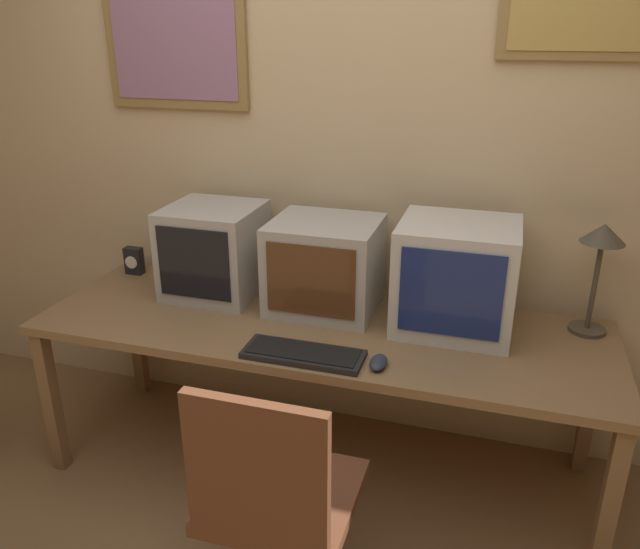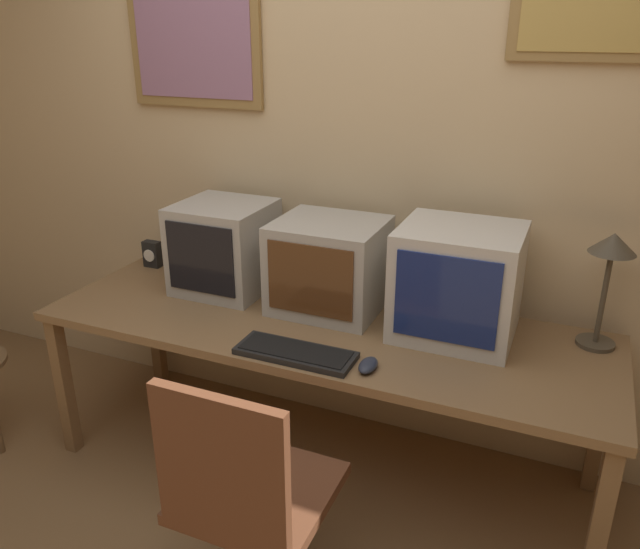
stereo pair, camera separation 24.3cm
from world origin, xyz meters
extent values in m
cube|color=#D1B284|center=(0.00, 1.47, 1.30)|extent=(8.00, 0.05, 2.60)
cube|color=olive|center=(-0.78, 1.43, 1.77)|extent=(0.67, 0.02, 0.58)
cube|color=gray|center=(-0.78, 1.42, 1.77)|extent=(0.59, 0.01, 0.50)
cube|color=olive|center=(0.00, 1.03, 0.69)|extent=(2.29, 0.76, 0.04)
cube|color=olive|center=(-1.10, 0.70, 0.34)|extent=(0.06, 0.06, 0.67)
cube|color=olive|center=(1.10, 0.70, 0.34)|extent=(0.06, 0.06, 0.67)
cube|color=olive|center=(-1.10, 1.36, 0.34)|extent=(0.06, 0.06, 0.67)
cube|color=olive|center=(1.10, 1.36, 0.34)|extent=(0.06, 0.06, 0.67)
cube|color=#B7B2A8|center=(-0.54, 1.20, 0.91)|extent=(0.39, 0.38, 0.40)
cube|color=black|center=(-0.54, 1.00, 0.91)|extent=(0.32, 0.01, 0.30)
cube|color=#B7B2A8|center=(-0.03, 1.19, 0.90)|extent=(0.44, 0.39, 0.38)
cube|color=#563319|center=(-0.03, 0.99, 0.91)|extent=(0.36, 0.01, 0.29)
cube|color=beige|center=(0.51, 1.16, 0.92)|extent=(0.45, 0.40, 0.43)
cube|color=navy|center=(0.51, 0.96, 0.93)|extent=(0.37, 0.01, 0.33)
cube|color=black|center=(0.02, 0.75, 0.72)|extent=(0.44, 0.16, 0.02)
cube|color=black|center=(0.02, 0.75, 0.73)|extent=(0.40, 0.13, 0.00)
ellipsoid|color=#282D3D|center=(0.30, 0.76, 0.73)|extent=(0.06, 0.11, 0.04)
cube|color=black|center=(-1.02, 1.29, 0.77)|extent=(0.08, 0.05, 0.13)
cylinder|color=white|center=(-1.02, 1.26, 0.77)|extent=(0.06, 0.00, 0.06)
cylinder|color=#4C4233|center=(1.02, 1.27, 0.72)|extent=(0.14, 0.14, 0.02)
cylinder|color=#4C4233|center=(1.02, 1.27, 0.91)|extent=(0.02, 0.02, 0.36)
cone|color=#4C4233|center=(1.02, 1.27, 1.11)|extent=(0.16, 0.16, 0.07)
cube|color=brown|center=(0.11, 0.30, 0.48)|extent=(0.44, 0.44, 0.04)
cube|color=brown|center=(0.11, 0.09, 0.72)|extent=(0.41, 0.04, 0.45)
camera|label=1|loc=(0.66, -1.13, 1.83)|focal=35.00mm
camera|label=2|loc=(0.89, -1.05, 1.83)|focal=35.00mm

